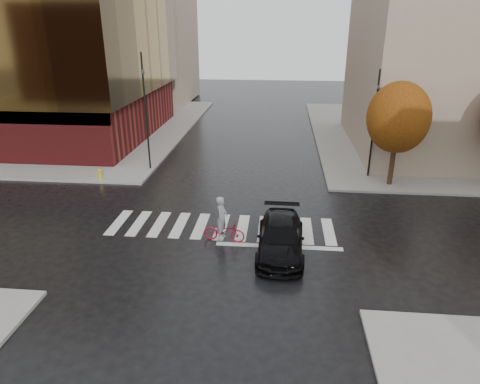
% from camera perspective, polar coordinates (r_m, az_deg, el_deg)
% --- Properties ---
extents(ground, '(120.00, 120.00, 0.00)m').
position_cam_1_polar(ground, '(21.85, -2.67, -5.24)').
color(ground, black).
rests_on(ground, ground).
extents(sidewalk_nw, '(30.00, 30.00, 0.15)m').
position_cam_1_polar(sidewalk_nw, '(47.82, -24.83, 7.95)').
color(sidewalk_nw, gray).
rests_on(sidewalk_nw, ground).
extents(sidewalk_ne, '(30.00, 30.00, 0.15)m').
position_cam_1_polar(sidewalk_ne, '(45.22, 29.19, 6.48)').
color(sidewalk_ne, gray).
rests_on(sidewalk_ne, ground).
extents(crosswalk, '(12.00, 3.00, 0.01)m').
position_cam_1_polar(crosswalk, '(22.28, -2.49, -4.64)').
color(crosswalk, silver).
rests_on(crosswalk, ground).
extents(building_ne_tan, '(16.00, 16.00, 18.00)m').
position_cam_1_polar(building_ne_tan, '(38.90, 28.36, 18.26)').
color(building_ne_tan, '#A08571').
rests_on(building_ne_tan, sidewalk_ne).
extents(building_nw_far, '(14.00, 12.00, 20.00)m').
position_cam_1_polar(building_nw_far, '(59.32, -14.02, 21.47)').
color(building_nw_far, '#A08571').
rests_on(building_nw_far, sidewalk_nw).
extents(tree_ne_a, '(3.80, 3.80, 6.50)m').
position_cam_1_polar(tree_ne_a, '(28.11, 20.36, 9.27)').
color(tree_ne_a, '#312316').
rests_on(tree_ne_a, sidewalk_ne).
extents(sedan, '(2.15, 5.19, 1.50)m').
position_cam_1_polar(sedan, '(19.71, 5.43, -6.04)').
color(sedan, black).
rests_on(sedan, ground).
extents(cyclist, '(2.10, 0.95, 2.31)m').
position_cam_1_polar(cyclist, '(20.57, -2.26, -4.58)').
color(cyclist, maroon).
rests_on(cyclist, ground).
extents(traffic_light_nw, '(0.24, 0.22, 7.93)m').
position_cam_1_polar(traffic_light_nw, '(30.14, -12.54, 11.42)').
color(traffic_light_nw, black).
rests_on(traffic_light_nw, sidewalk_nw).
extents(traffic_light_ne, '(0.19, 0.21, 7.02)m').
position_cam_1_polar(traffic_light_ne, '(29.38, 17.50, 9.43)').
color(traffic_light_ne, black).
rests_on(traffic_light_ne, sidewalk_ne).
extents(fire_hydrant, '(0.25, 0.25, 0.69)m').
position_cam_1_polar(fire_hydrant, '(29.85, -18.18, 2.36)').
color(fire_hydrant, '#DDBA0D').
rests_on(fire_hydrant, sidewalk_nw).
extents(manhole, '(0.61, 0.61, 0.01)m').
position_cam_1_polar(manhole, '(19.91, 6.66, -8.25)').
color(manhole, '#473019').
rests_on(manhole, ground).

